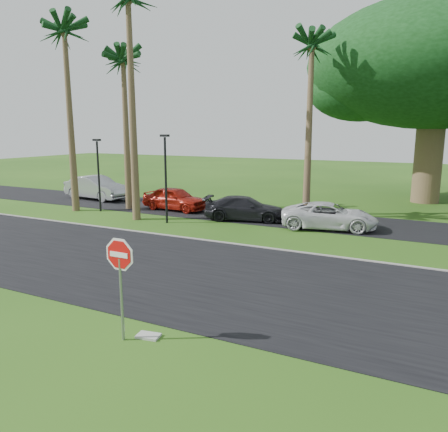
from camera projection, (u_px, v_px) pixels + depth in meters
ground at (175, 294)px, 13.19m from camera, size 120.00×120.00×0.00m
road at (207, 275)px, 14.94m from camera, size 120.00×8.00×0.02m
parking_strip at (298, 219)px, 24.15m from camera, size 120.00×5.00×0.02m
curb at (253, 246)px, 18.49m from camera, size 120.00×0.12×0.06m
stop_sign_near at (120, 268)px, 9.99m from camera, size 1.05×0.07×2.62m
palm_left_far at (64, 36)px, 24.81m from camera, size 5.00×5.00×11.50m
palm_left_mid at (123, 64)px, 25.75m from camera, size 5.00×5.00×10.00m
palm_left_near at (128, 4)px, 21.98m from camera, size 5.00×5.00×12.50m
palm_center at (312, 49)px, 23.68m from camera, size 5.00×5.00×10.50m
canopy_tree at (437, 65)px, 28.10m from camera, size 16.50×16.50×13.12m
streetlight_left at (98, 170)px, 26.08m from camera, size 0.45×0.25×4.34m
streetlight_right at (166, 173)px, 22.76m from camera, size 0.45×0.25×4.64m
car_silver at (96, 188)px, 30.86m from camera, size 5.13×2.21×1.64m
car_red at (175, 199)px, 26.77m from camera, size 4.25×1.91×1.42m
car_dark at (245, 209)px, 23.80m from camera, size 4.75×2.88×1.29m
car_minivan at (329, 216)px, 21.73m from camera, size 5.03×3.07×1.30m
utility_slab at (148, 336)px, 10.46m from camera, size 0.60×0.44×0.06m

